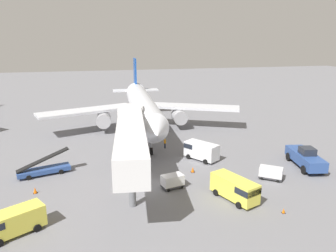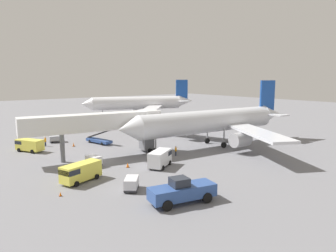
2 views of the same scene
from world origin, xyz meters
name	(u,v)px [view 1 (image 1 of 2)]	position (x,y,z in m)	size (l,w,h in m)	color
ground_plane	(151,186)	(0.00, 0.00, 0.00)	(300.00, 300.00, 0.00)	slate
airplane_at_gate	(142,106)	(3.02, 23.03, 4.74)	(37.16, 38.83, 12.39)	silver
jet_bridge	(131,135)	(-1.85, 2.36, 5.57)	(6.13, 22.76, 7.34)	silver
pushback_tug	(305,158)	(20.72, 0.61, 1.27)	(3.76, 7.45, 2.77)	#2D4C8E
belt_loader_truck	(44,169)	(-12.21, 6.41, 0.75)	(6.43, 3.18, 3.04)	#2D4C8E
service_van_near_left	(235,188)	(7.84, -5.35, 1.33)	(3.69, 5.69, 2.33)	#E5DB4C
service_van_rear_right	(201,150)	(8.39, 6.64, 1.35)	(4.31, 5.10, 2.39)	white
service_van_outer_left	(11,222)	(-13.34, -6.38, 1.24)	(5.32, 4.18, 2.17)	#E5DB4C
baggage_cart_mid_left	(173,181)	(2.24, -1.08, 0.86)	(2.65, 1.88, 1.55)	#38383D
baggage_cart_mid_right	(271,173)	(14.27, -1.70, 0.82)	(2.98, 2.78, 1.48)	#38383D
ground_crew_worker_midground	(165,143)	(4.70, 12.49, 0.86)	(0.41, 0.41, 1.62)	#1E2333
safety_cone_alpha	(35,190)	(-12.60, 1.38, 0.33)	(0.44, 0.44, 0.67)	black
safety_cone_bravo	(284,211)	(11.21, -8.98, 0.25)	(0.33, 0.33, 0.51)	black
safety_cone_charlie	(193,170)	(5.88, 2.58, 0.35)	(0.46, 0.46, 0.70)	black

